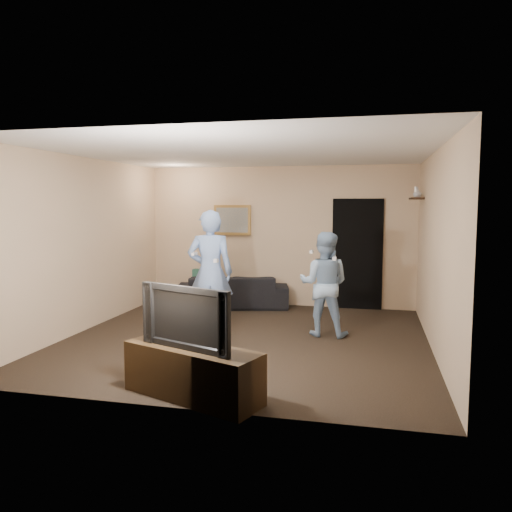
% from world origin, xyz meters
% --- Properties ---
extents(ground, '(5.00, 5.00, 0.00)m').
position_xyz_m(ground, '(0.00, 0.00, 0.00)').
color(ground, black).
rests_on(ground, ground).
extents(ceiling, '(5.00, 5.00, 0.04)m').
position_xyz_m(ceiling, '(0.00, 0.00, 2.60)').
color(ceiling, silver).
rests_on(ceiling, wall_back).
extents(wall_back, '(5.00, 0.04, 2.60)m').
position_xyz_m(wall_back, '(0.00, 2.50, 1.30)').
color(wall_back, tan).
rests_on(wall_back, ground).
extents(wall_front, '(5.00, 0.04, 2.60)m').
position_xyz_m(wall_front, '(0.00, -2.50, 1.30)').
color(wall_front, tan).
rests_on(wall_front, ground).
extents(wall_left, '(0.04, 5.00, 2.60)m').
position_xyz_m(wall_left, '(-2.50, 0.00, 1.30)').
color(wall_left, tan).
rests_on(wall_left, ground).
extents(wall_right, '(0.04, 5.00, 2.60)m').
position_xyz_m(wall_right, '(2.50, 0.00, 1.30)').
color(wall_right, tan).
rests_on(wall_right, ground).
extents(sofa, '(2.16, 1.25, 0.59)m').
position_xyz_m(sofa, '(-0.79, 2.10, 0.30)').
color(sofa, black).
rests_on(sofa, ground).
extents(throw_pillow, '(0.42, 0.18, 0.41)m').
position_xyz_m(throw_pillow, '(-1.36, 2.10, 0.48)').
color(throw_pillow, '#194D3F').
rests_on(throw_pillow, sofa).
extents(painting_frame, '(0.72, 0.05, 0.57)m').
position_xyz_m(painting_frame, '(-0.90, 2.48, 1.60)').
color(painting_frame, olive).
rests_on(painting_frame, wall_back).
extents(painting_canvas, '(0.62, 0.01, 0.47)m').
position_xyz_m(painting_canvas, '(-0.90, 2.45, 1.60)').
color(painting_canvas, slate).
rests_on(painting_canvas, painting_frame).
extents(doorway, '(0.90, 0.06, 2.00)m').
position_xyz_m(doorway, '(1.45, 2.47, 1.00)').
color(doorway, black).
rests_on(doorway, ground).
extents(light_switch, '(0.08, 0.02, 0.12)m').
position_xyz_m(light_switch, '(0.85, 2.48, 1.30)').
color(light_switch, silver).
rests_on(light_switch, wall_back).
extents(wall_shelf, '(0.20, 0.60, 0.03)m').
position_xyz_m(wall_shelf, '(2.39, 1.80, 1.99)').
color(wall_shelf, black).
rests_on(wall_shelf, wall_right).
extents(shelf_vase, '(0.14, 0.14, 0.14)m').
position_xyz_m(shelf_vase, '(2.39, 1.63, 2.07)').
color(shelf_vase, '#B1B1B6').
rests_on(shelf_vase, wall_shelf).
extents(shelf_figurine, '(0.06, 0.06, 0.18)m').
position_xyz_m(shelf_figurine, '(2.39, 1.94, 2.09)').
color(shelf_figurine, silver).
rests_on(shelf_figurine, wall_shelf).
extents(tv_console, '(1.51, 0.94, 0.51)m').
position_xyz_m(tv_console, '(0.02, -2.22, 0.25)').
color(tv_console, black).
rests_on(tv_console, ground).
extents(television, '(1.05, 0.51, 0.61)m').
position_xyz_m(television, '(0.02, -2.22, 0.81)').
color(television, black).
rests_on(television, tv_console).
extents(wii_player_left, '(0.75, 0.58, 1.82)m').
position_xyz_m(wii_player_left, '(-0.58, 0.16, 0.91)').
color(wii_player_left, '#7D9FD9').
rests_on(wii_player_left, ground).
extents(wii_player_right, '(0.77, 0.62, 1.51)m').
position_xyz_m(wii_player_right, '(1.04, 0.45, 0.75)').
color(wii_player_right, '#8BABCB').
rests_on(wii_player_right, ground).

